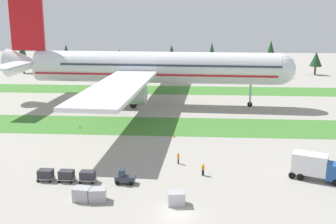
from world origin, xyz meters
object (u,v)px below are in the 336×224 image
(ground_crew_marshaller, at_px, (178,158))
(taxiway_marker_2, at_px, (138,130))
(airliner, at_px, (146,67))
(uld_container_2, at_px, (176,198))
(cargo_dolly_third, at_px, (46,174))
(taxiway_marker_0, at_px, (174,136))
(uld_container_0, at_px, (97,195))
(taxiway_marker_1, at_px, (80,127))
(baggage_tug, at_px, (124,178))
(catering_truck, at_px, (317,166))
(cargo_dolly_second, at_px, (66,175))
(uld_container_1, at_px, (82,194))
(ground_crew_loader, at_px, (203,169))
(cargo_dolly_lead, at_px, (88,176))

(ground_crew_marshaller, distance_m, taxiway_marker_2, 18.82)
(airliner, relative_size, uld_container_2, 43.87)
(airliner, bearing_deg, cargo_dolly_third, -6.65)
(airliner, height_order, taxiway_marker_0, airliner)
(uld_container_0, xyz_separation_m, taxiway_marker_1, (-11.04, 31.47, -0.55))
(baggage_tug, xyz_separation_m, catering_truck, (25.75, 2.97, 1.14))
(cargo_dolly_second, bearing_deg, ground_crew_marshaller, 118.93)
(cargo_dolly_third, bearing_deg, taxiway_marker_1, -172.84)
(uld_container_0, bearing_deg, airliner, 90.44)
(uld_container_1, xyz_separation_m, taxiway_marker_1, (-9.17, 31.50, -0.58))
(catering_truck, bearing_deg, uld_container_2, -42.90)
(ground_crew_loader, relative_size, taxiway_marker_1, 3.46)
(ground_crew_marshaller, relative_size, taxiway_marker_2, 3.19)
(airliner, distance_m, cargo_dolly_third, 50.10)
(airliner, distance_m, cargo_dolly_second, 49.79)
(uld_container_2, distance_m, taxiway_marker_1, 37.87)
(cargo_dolly_third, relative_size, uld_container_0, 1.12)
(cargo_dolly_second, relative_size, uld_container_0, 1.12)
(cargo_dolly_third, bearing_deg, uld_container_1, 50.70)
(catering_truck, bearing_deg, uld_container_1, -52.28)
(catering_truck, distance_m, taxiway_marker_1, 45.50)
(airliner, height_order, taxiway_marker_1, airliner)
(ground_crew_loader, bearing_deg, cargo_dolly_third, -38.42)
(cargo_dolly_lead, bearing_deg, taxiway_marker_1, -160.66)
(taxiway_marker_1, bearing_deg, ground_crew_marshaller, -42.03)
(cargo_dolly_lead, xyz_separation_m, cargo_dolly_third, (-5.80, 0.15, 0.00))
(uld_container_2, xyz_separation_m, taxiway_marker_2, (-8.87, 30.33, -0.53))
(uld_container_1, height_order, taxiway_marker_1, uld_container_1)
(baggage_tug, xyz_separation_m, cargo_dolly_third, (-10.82, 0.28, 0.10))
(uld_container_0, relative_size, uld_container_2, 1.00)
(uld_container_0, bearing_deg, taxiway_marker_0, 73.66)
(airliner, distance_m, taxiway_marker_1, 26.83)
(ground_crew_marshaller, bearing_deg, baggage_tug, -55.68)
(airliner, height_order, uld_container_1, airliner)
(catering_truck, height_order, uld_container_1, catering_truck)
(cargo_dolly_third, bearing_deg, ground_crew_marshaller, 114.74)
(catering_truck, bearing_deg, taxiway_marker_2, -106.17)
(catering_truck, xyz_separation_m, taxiway_marker_0, (-20.26, 18.45, -1.66))
(cargo_dolly_lead, relative_size, taxiway_marker_1, 4.45)
(taxiway_marker_0, bearing_deg, uld_container_0, -106.34)
(cargo_dolly_lead, xyz_separation_m, taxiway_marker_0, (10.51, 21.29, -0.62))
(baggage_tug, bearing_deg, taxiway_marker_0, 167.07)
(baggage_tug, xyz_separation_m, uld_container_2, (7.17, -5.69, -0.01))
(uld_container_0, bearing_deg, baggage_tug, 66.27)
(taxiway_marker_0, distance_m, taxiway_marker_1, 19.46)
(cargo_dolly_third, bearing_deg, taxiway_marker_2, 160.93)
(baggage_tug, bearing_deg, uld_container_2, 53.02)
(taxiway_marker_1, height_order, taxiway_marker_2, taxiway_marker_2)
(airliner, height_order, ground_crew_marshaller, airliner)
(ground_crew_marshaller, relative_size, uld_container_2, 0.87)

